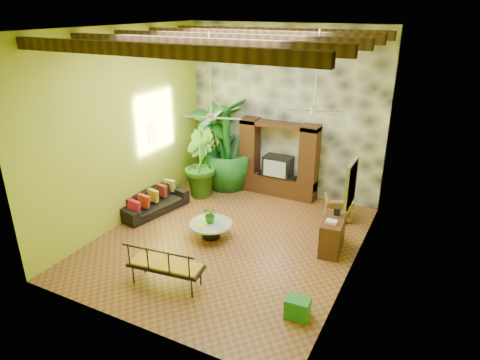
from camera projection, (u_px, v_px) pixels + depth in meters
The scene contains 23 objects.
ground at pixel (229, 239), 10.69m from camera, with size 7.00×7.00×0.00m, color brown.
ceiling at pixel (227, 28), 8.78m from camera, with size 6.00×7.00×0.02m, color silver.
back_wall at pixel (285, 112), 12.62m from camera, with size 6.00×0.02×5.00m, color gold.
left_wall at pixel (126, 128), 10.99m from camera, with size 0.02×7.00×5.00m, color gold.
right_wall at pixel (361, 165), 8.48m from camera, with size 0.02×7.00×5.00m, color gold.
stone_accent_wall at pixel (284, 112), 12.57m from camera, with size 5.98×0.10×4.98m, color #323539.
ceiling_beams at pixel (227, 39), 8.87m from camera, with size 5.95×5.36×0.22m.
entertainment_center at pixel (278, 165), 12.91m from camera, with size 2.40×0.55×2.30m.
ceiling_fan_front at pixel (211, 107), 9.15m from camera, with size 1.28×1.28×1.86m.
ceiling_fan_back at pixel (315, 101), 9.71m from camera, with size 1.28×1.28×1.86m.
wall_art_mask at pixel (152, 133), 11.95m from camera, with size 0.06×0.32×0.55m, color orange.
wall_art_painting at pixel (351, 184), 8.08m from camera, with size 0.06×0.70×0.90m, color #255788.
sofa at pixel (153, 202), 12.02m from camera, with size 2.06×0.80×0.60m, color black.
wicker_armchair at pixel (338, 207), 11.62m from camera, with size 0.70×0.72×0.66m, color olive.
tall_plant_a at pixel (214, 143), 13.61m from camera, with size 1.41×0.96×2.68m, color #1B6820.
tall_plant_b at pixel (199, 163), 12.83m from camera, with size 1.13×0.91×2.05m, color #276119.
tall_plant_c at pixel (227, 144), 13.24m from camera, with size 1.60×1.60×2.85m, color #196120.
coffee_table at pixel (211, 228), 10.71m from camera, with size 1.08×1.08×0.40m.
centerpiece_plant at pixel (211, 215), 10.60m from camera, with size 0.39×0.34×0.44m, color #1E641A.
yellow_tray at pixel (201, 225), 10.52m from camera, with size 0.27×0.19×0.03m, color gold.
iron_bench at pixel (164, 264), 8.72m from camera, with size 1.64×0.77×0.57m.
side_console at pixel (332, 235), 10.08m from camera, with size 0.46×1.03×0.82m, color #351B10.
green_bin at pixel (298, 308), 7.99m from camera, with size 0.45×0.34×0.39m, color #1C6C32.
Camera 1 is at (4.46, -8.18, 5.45)m, focal length 32.00 mm.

